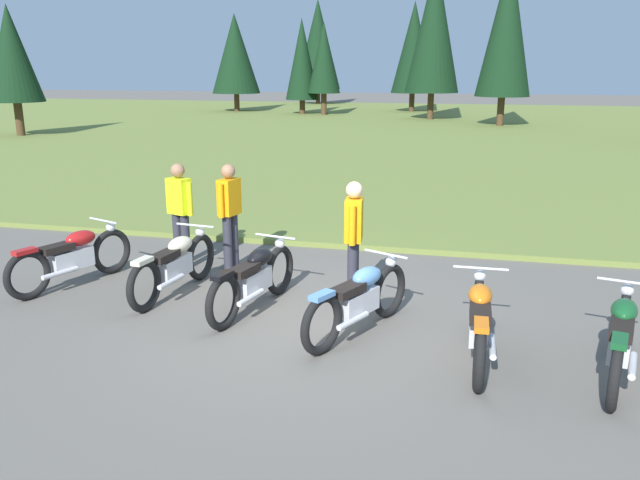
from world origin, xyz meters
The scene contains 12 objects.
ground_plane centered at (0.00, 0.00, 0.00)m, with size 140.00×140.00×0.00m, color #605B54.
grass_moorland centered at (0.00, 25.28, 0.05)m, with size 80.00×44.00×0.10m, color olive.
forest_treeline centered at (2.01, 32.97, 4.50)m, with size 41.46×30.24×8.88m.
motorcycle_red centered at (-3.68, 0.51, 0.44)m, with size 0.92×2.00×0.88m.
motorcycle_cream centered at (-2.07, 0.52, 0.44)m, with size 0.62×2.10×0.88m.
motorcycle_black centered at (-0.79, 0.20, 0.44)m, with size 0.70×2.07×0.88m.
motorcycle_sky_blue centered at (0.68, -0.25, 0.44)m, with size 1.02×1.95×0.88m.
motorcycle_orange centered at (2.07, -0.62, 0.44)m, with size 0.62×2.10×0.88m.
motorcycle_british_green centered at (3.47, -0.74, 0.44)m, with size 0.75×2.06×0.88m.
rider_in_hivis_vest centered at (0.42, 0.75, 0.95)m, with size 0.25×0.55×1.67m.
rider_near_row_end centered at (-1.74, 1.81, 0.95)m, with size 0.29×0.54×1.67m.
rider_with_back_turned centered at (-2.52, 1.69, 0.95)m, with size 0.52×0.34×1.67m.
Camera 1 is at (1.90, -7.31, 3.12)m, focal length 35.93 mm.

